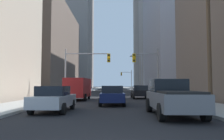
{
  "coord_description": "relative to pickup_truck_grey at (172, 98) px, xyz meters",
  "views": [
    {
      "loc": [
        0.26,
        -4.77,
        1.59
      ],
      "look_at": [
        0.0,
        30.98,
        3.91
      ],
      "focal_mm": 36.57,
      "sensor_mm": 36.0,
      "label": 1
    }
  ],
  "objects": [
    {
      "name": "traffic_signal_near_left",
      "position": [
        -6.49,
        15.81,
        3.19
      ],
      "size": [
        5.59,
        0.44,
        6.0
      ],
      "color": "gray",
      "rests_on": "ground"
    },
    {
      "name": "pickup_truck_grey",
      "position": [
        0.0,
        0.0,
        0.0
      ],
      "size": [
        2.2,
        5.43,
        1.9
      ],
      "color": "slate",
      "rests_on": "ground"
    },
    {
      "name": "sedan_silver",
      "position": [
        -6.58,
        1.62,
        -0.16
      ],
      "size": [
        1.95,
        4.26,
        1.52
      ],
      "color": "#B7BABF",
      "rests_on": "ground"
    },
    {
      "name": "utility_pole_right",
      "position": [
        3.83,
        4.37,
        4.3
      ],
      "size": [
        2.2,
        0.28,
        9.91
      ],
      "color": "brown",
      "rests_on": "ground"
    },
    {
      "name": "building_right_mid_block",
      "position": [
        14.38,
        42.49,
        12.52
      ],
      "size": [
        17.39,
        24.69,
        26.92
      ],
      "primitive_type": "cube",
      "color": "#93939E",
      "rests_on": "ground"
    },
    {
      "name": "sedan_black",
      "position": [
        0.05,
        14.96,
        -0.16
      ],
      "size": [
        1.95,
        4.21,
        1.52
      ],
      "color": "black",
      "rests_on": "ground"
    },
    {
      "name": "building_left_mid_office",
      "position": [
        -21.44,
        38.23,
        8.41
      ],
      "size": [
        17.0,
        29.3,
        18.68
      ],
      "primitive_type": "cube",
      "color": "#66564C",
      "rests_on": "ground"
    },
    {
      "name": "building_right_far_highrise",
      "position": [
        18.92,
        83.25,
        34.89
      ],
      "size": [
        25.22,
        22.75,
        71.64
      ],
      "primitive_type": "cube",
      "color": "gray",
      "rests_on": "ground"
    },
    {
      "name": "street_lamp_right",
      "position": [
        2.07,
        32.66,
        3.61
      ],
      "size": [
        2.41,
        0.32,
        7.5
      ],
      "color": "gray",
      "rests_on": "ground"
    },
    {
      "name": "building_left_far_tower",
      "position": [
        -24.55,
        80.62,
        27.97
      ],
      "size": [
        24.39,
        24.52,
        57.8
      ],
      "primitive_type": "cube",
      "color": "gray",
      "rests_on": "ground"
    },
    {
      "name": "traffic_signal_near_right",
      "position": [
        1.02,
        15.81,
        3.08
      ],
      "size": [
        3.18,
        0.44,
        6.0
      ],
      "color": "gray",
      "rests_on": "ground"
    },
    {
      "name": "sidewalk_left",
      "position": [
        -10.07,
        42.88,
        -0.86
      ],
      "size": [
        3.46,
        160.0,
        0.15
      ],
      "primitive_type": "cube",
      "color": "#9E9E99",
      "rests_on": "ground"
    },
    {
      "name": "sedan_navy",
      "position": [
        -3.15,
        6.08,
        -0.16
      ],
      "size": [
        1.95,
        4.22,
        1.52
      ],
      "color": "#141E4C",
      "rests_on": "ground"
    },
    {
      "name": "traffic_signal_far_right",
      "position": [
        0.94,
        56.96,
        3.09
      ],
      "size": [
        3.35,
        0.44,
        6.0
      ],
      "color": "gray",
      "rests_on": "ground"
    },
    {
      "name": "cargo_van_red",
      "position": [
        -6.77,
        12.06,
        0.35
      ],
      "size": [
        2.2,
        5.29,
        2.26
      ],
      "color": "maroon",
      "rests_on": "ground"
    },
    {
      "name": "sidewalk_right",
      "position": [
        3.48,
        42.88,
        -0.86
      ],
      "size": [
        3.46,
        160.0,
        0.15
      ],
      "primitive_type": "cube",
      "color": "#9E9E99",
      "rests_on": "ground"
    }
  ]
}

